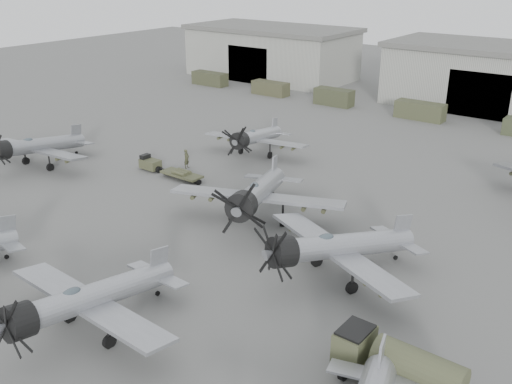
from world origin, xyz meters
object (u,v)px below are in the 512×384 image
Objects in this scene: aircraft_mid_1 at (256,194)px; aircraft_far_0 at (255,137)px; aircraft_near_1 at (83,301)px; ground_crew at (187,159)px; fuel_tanker at (399,363)px; aircraft_mid_2 at (333,247)px; aircraft_mid_0 at (34,147)px; tug_trailer at (162,168)px.

aircraft_mid_1 reaches higher than aircraft_far_0.
aircraft_near_1 is 27.58m from ground_crew.
aircraft_far_0 reaches higher than ground_crew.
aircraft_far_0 is 36.04m from fuel_tanker.
aircraft_mid_2 is 1.09× the size of aircraft_far_0.
aircraft_mid_0 is 0.89× the size of aircraft_mid_1.
aircraft_near_1 is 15.55m from aircraft_mid_2.
aircraft_far_0 reaches higher than fuel_tanker.
fuel_tanker is at bearing -128.96° from ground_crew.
fuel_tanker is (15.56, 6.42, -0.77)m from aircraft_near_1.
aircraft_mid_2 reaches higher than fuel_tanker.
aircraft_mid_1 is at bearing 148.14° from fuel_tanker.
ground_crew is (12.11, 9.00, -1.24)m from aircraft_mid_0.
aircraft_mid_2 is at bearing 61.84° from aircraft_near_1.
aircraft_mid_1 is 1.82× the size of tug_trailer.
fuel_tanker is (7.66, -6.98, -0.89)m from aircraft_mid_2.
aircraft_mid_0 is at bearing 153.91° from aircraft_near_1.
aircraft_mid_0 reaches higher than fuel_tanker.
aircraft_mid_2 reaches higher than aircraft_far_0.
aircraft_far_0 is 1.53× the size of tug_trailer.
aircraft_mid_2 is 1.68× the size of tug_trailer.
aircraft_far_0 is 10.58m from tug_trailer.
aircraft_far_0 is 1.74× the size of fuel_tanker.
aircraft_mid_0 is 25.63m from aircraft_mid_1.
aircraft_mid_1 reaches higher than ground_crew.
tug_trailer is (-30.91, 14.38, -0.89)m from fuel_tanker.
aircraft_mid_2 is at bearing -17.10° from tug_trailer.
ground_crew is at bearing 31.01° from aircraft_mid_0.
aircraft_far_0 is at bearing 67.74° from tug_trailer.
ground_crew is at bearing 151.59° from fuel_tanker.
aircraft_mid_1 is 14.81m from ground_crew.
aircraft_mid_1 reaches higher than tug_trailer.
aircraft_far_0 is at bearing 162.74° from aircraft_mid_2.
fuel_tanker is at bearing -52.81° from aircraft_far_0.
aircraft_mid_0 is at bearing 117.15° from ground_crew.
aircraft_near_1 is 1.85× the size of fuel_tanker.
fuel_tanker is at bearing -24.39° from tug_trailer.
aircraft_mid_0 is 34.53m from aircraft_mid_2.
fuel_tanker is (42.17, -8.01, -0.75)m from aircraft_mid_0.
aircraft_mid_2 reaches higher than ground_crew.
aircraft_near_1 is at bearing -34.07° from aircraft_mid_0.
aircraft_far_0 reaches higher than tug_trailer.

